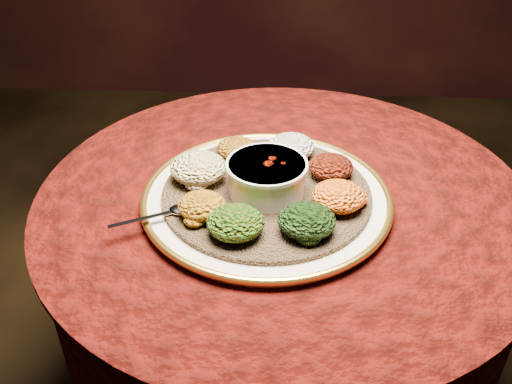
{
  "coord_description": "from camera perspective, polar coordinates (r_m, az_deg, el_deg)",
  "views": [
    {
      "loc": [
        -0.01,
        -0.91,
        1.37
      ],
      "look_at": [
        -0.05,
        -0.04,
        0.76
      ],
      "focal_mm": 40.0,
      "sensor_mm": 36.0,
      "label": 1
    }
  ],
  "objects": [
    {
      "name": "spoon",
      "position": [
        1.01,
        -8.1,
        -1.89
      ],
      "size": [
        0.14,
        0.08,
        0.01
      ],
      "rotation": [
        0.0,
        0.0,
        -2.7
      ],
      "color": "silver",
      "rests_on": "injera"
    },
    {
      "name": "portion_gomen",
      "position": [
        0.96,
        5.09,
        -2.85
      ],
      "size": [
        0.1,
        0.09,
        0.05
      ],
      "primitive_type": "ellipsoid",
      "color": "black",
      "rests_on": "injera"
    },
    {
      "name": "portion_shiro",
      "position": [
        1.15,
        -1.91,
        4.35
      ],
      "size": [
        0.08,
        0.08,
        0.04
      ],
      "primitive_type": "ellipsoid",
      "color": "#83540F",
      "rests_on": "injera"
    },
    {
      "name": "portion_mixveg",
      "position": [
        0.95,
        -2.06,
        -3.07
      ],
      "size": [
        0.1,
        0.09,
        0.05
      ],
      "primitive_type": "ellipsoid",
      "color": "#B0340B",
      "rests_on": "injera"
    },
    {
      "name": "injera",
      "position": [
        1.06,
        1.06,
        -0.15
      ],
      "size": [
        0.46,
        0.46,
        0.01
      ],
      "primitive_type": "cylinder",
      "rotation": [
        0.0,
        0.0,
        0.19
      ],
      "color": "brown",
      "rests_on": "platter"
    },
    {
      "name": "portion_kitfo",
      "position": [
        1.1,
        7.5,
        2.53
      ],
      "size": [
        0.09,
        0.08,
        0.04
      ],
      "primitive_type": "ellipsoid",
      "color": "black",
      "rests_on": "injera"
    },
    {
      "name": "platter",
      "position": [
        1.07,
        1.05,
        -0.63
      ],
      "size": [
        0.47,
        0.47,
        0.02
      ],
      "rotation": [
        0.0,
        0.0,
        -0.03
      ],
      "color": "beige",
      "rests_on": "table"
    },
    {
      "name": "portion_ayib",
      "position": [
        1.16,
        3.53,
        4.55
      ],
      "size": [
        0.1,
        0.09,
        0.05
      ],
      "primitive_type": "ellipsoid",
      "color": "beige",
      "rests_on": "injera"
    },
    {
      "name": "portion_tikil",
      "position": [
        1.02,
        8.23,
        -0.42
      ],
      "size": [
        0.09,
        0.09,
        0.05
      ],
      "primitive_type": "ellipsoid",
      "color": "#AB720E",
      "rests_on": "injera"
    },
    {
      "name": "portion_kik",
      "position": [
        1.0,
        -5.44,
        -1.37
      ],
      "size": [
        0.08,
        0.08,
        0.04
      ],
      "primitive_type": "ellipsoid",
      "color": "#BA6B10",
      "rests_on": "injera"
    },
    {
      "name": "stew_bowl",
      "position": [
        1.04,
        1.08,
        1.69
      ],
      "size": [
        0.15,
        0.15,
        0.06
      ],
      "color": "silver",
      "rests_on": "injera"
    },
    {
      "name": "portion_timatim",
      "position": [
        1.09,
        -5.77,
        2.42
      ],
      "size": [
        0.11,
        0.1,
        0.05
      ],
      "primitive_type": "ellipsoid",
      "color": "maroon",
      "rests_on": "injera"
    },
    {
      "name": "table",
      "position": [
        1.22,
        2.58,
        -6.94
      ],
      "size": [
        0.96,
        0.96,
        0.73
      ],
      "color": "black",
      "rests_on": "ground"
    }
  ]
}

